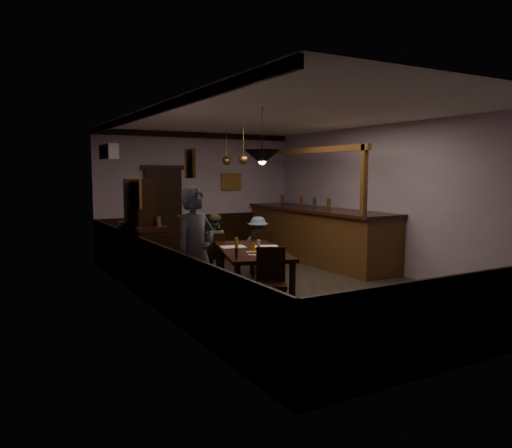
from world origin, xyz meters
TOP-DOWN VIEW (x-y plane):
  - room at (0.00, 0.00)m, footprint 5.01×8.01m
  - dining_table at (-0.75, -0.08)m, footprint 1.61×2.40m
  - chair_far_left at (-0.81, 1.28)m, footprint 0.51×0.51m
  - chair_far_right at (0.05, 1.01)m, footprint 0.52×0.52m
  - chair_near at (-1.14, -1.34)m, footprint 0.57×0.57m
  - chair_side at (-1.70, 0.02)m, footprint 0.56×0.56m
  - person_standing at (-2.13, -0.95)m, footprint 0.79×0.65m
  - person_seated_left at (-0.72, 1.54)m, footprint 0.75×0.71m
  - person_seated_right at (0.14, 1.27)m, footprint 0.86×0.78m
  - newspaper_left at (-0.91, 0.31)m, footprint 0.46×0.36m
  - newspaper_right at (-0.39, 0.06)m, footprint 0.50×0.44m
  - napkin at (-0.89, -0.32)m, footprint 0.19×0.19m
  - saucer at (-0.61, -0.74)m, footprint 0.15×0.15m
  - coffee_cup at (-0.61, -0.74)m, footprint 0.10×0.10m
  - pastry_plate at (-1.00, -0.62)m, footprint 0.22×0.22m
  - pastry_ring_a at (-1.00, -0.55)m, footprint 0.13×0.13m
  - pastry_ring_b at (-0.92, -0.58)m, footprint 0.13×0.13m
  - soda_can at (-0.77, -0.16)m, footprint 0.07×0.07m
  - beer_glass at (-0.98, 0.04)m, footprint 0.06×0.06m
  - water_glass at (-0.61, -0.05)m, footprint 0.06×0.06m
  - pepper_mill at (-1.32, -0.63)m, footprint 0.04×0.04m
  - sideboard at (-2.21, 1.30)m, footprint 0.52×1.45m
  - bar_counter at (1.99, 1.85)m, footprint 1.07×4.58m
  - door_back at (-0.90, 3.95)m, footprint 0.90×0.06m
  - ac_unit at (-2.38, 2.90)m, footprint 0.20×0.85m
  - picture_left_small at (-2.46, -1.60)m, footprint 0.04×0.28m
  - picture_left_large at (-2.46, 0.80)m, footprint 0.04×0.62m
  - picture_back at (0.90, 3.96)m, footprint 0.55×0.04m
  - pendant_iron at (-0.99, -0.84)m, footprint 0.56×0.56m
  - pendant_brass_mid at (0.10, 1.80)m, footprint 0.20×0.20m
  - pendant_brass_far at (0.30, 3.01)m, footprint 0.20×0.20m

SIDE VIEW (x-z plane):
  - chair_far_left at x=-0.81m, z-range 0.04..0.93m
  - chair_far_right at x=0.05m, z-range 0.04..0.97m
  - chair_side at x=-1.70m, z-range 0.05..1.01m
  - chair_near at x=-1.14m, z-range 0.05..1.02m
  - person_seated_right at x=0.14m, z-range 0.00..1.16m
  - person_seated_left at x=-0.72m, z-range 0.00..1.23m
  - bar_counter at x=1.99m, z-range -0.64..1.93m
  - dining_table at x=-0.75m, z-range 0.31..1.06m
  - napkin at x=-0.89m, z-range 0.75..0.75m
  - newspaper_left at x=-0.91m, z-range 0.75..0.76m
  - newspaper_right at x=-0.39m, z-range 0.75..0.76m
  - saucer at x=-0.61m, z-range 0.75..0.76m
  - pastry_plate at x=-1.00m, z-range 0.75..0.76m
  - sideboard at x=-2.21m, z-range -0.19..1.73m
  - pastry_ring_a at x=-1.00m, z-range 0.77..0.81m
  - pastry_ring_b at x=-0.92m, z-range 0.77..0.81m
  - coffee_cup at x=-0.61m, z-range 0.76..0.84m
  - soda_can at x=-0.77m, z-range 0.75..0.87m
  - pepper_mill at x=-1.32m, z-range 0.75..0.89m
  - water_glass at x=-0.61m, z-range 0.75..0.90m
  - beer_glass at x=-0.98m, z-range 0.75..0.95m
  - person_standing at x=-2.13m, z-range 0.00..1.85m
  - door_back at x=-0.90m, z-range 0.00..2.10m
  - room at x=0.00m, z-range -0.01..3.01m
  - picture_left_large at x=-2.46m, z-range 1.46..1.94m
  - picture_back at x=0.90m, z-range 1.59..2.01m
  - picture_left_small at x=-2.46m, z-range 1.97..2.33m
  - pendant_iron at x=-0.99m, z-range 1.85..2.69m
  - pendant_brass_mid at x=0.10m, z-range 1.89..2.70m
  - pendant_brass_far at x=0.30m, z-range 1.89..2.70m
  - ac_unit at x=-2.38m, z-range 2.30..2.60m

